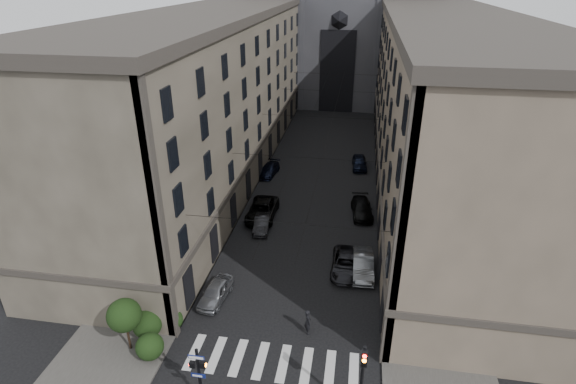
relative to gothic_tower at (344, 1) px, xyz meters
The scene contains 19 objects.
sidewalk_left 44.07m from the gothic_tower, 105.08° to the right, with size 7.00×80.00×0.15m, color #383533.
sidewalk_right 44.07m from the gothic_tower, 74.92° to the right, with size 7.00×80.00×0.15m, color #383533.
zebra_crossing 72.18m from the gothic_tower, 90.00° to the right, with size 11.00×3.20×0.01m, color beige.
building_left 42.07m from the gothic_tower, 109.04° to the right, with size 13.60×60.60×18.85m.
building_right 42.07m from the gothic_tower, 70.96° to the right, with size 13.60×60.60×18.85m.
gothic_tower is the anchor object (origin of this frame).
pedestrian_signal_left 75.15m from the gothic_tower, 92.74° to the right, with size 1.02×0.38×4.00m.
traffic_light_right 74.67m from the gothic_tower, 85.62° to the right, with size 0.34×0.50×5.20m.
shrub_cluster 72.29m from the gothic_tower, 97.11° to the right, with size 3.90×4.40×3.90m.
tram_wires 40.72m from the gothic_tower, 90.00° to the right, with size 14.00×60.00×0.43m.
car_left_near 67.05m from the gothic_tower, 94.82° to the right, with size 1.68×4.17×1.42m, color gray.
car_left_midnear 56.52m from the gothic_tower, 94.47° to the right, with size 1.41×4.04×1.33m, color black.
car_left_midfar 54.34m from the gothic_tower, 95.21° to the right, with size 2.73×5.92×1.65m, color black.
car_left_far 44.59m from the gothic_tower, 98.66° to the right, with size 1.83×4.51×1.31m, color black.
car_right_near 61.93m from the gothic_tower, 84.58° to the right, with size 1.69×4.84×1.59m, color slate.
car_right_midnear 61.83m from the gothic_tower, 85.95° to the right, with size 2.37×5.14×1.43m, color black.
car_right_midfar 52.39m from the gothic_tower, 83.78° to the right, with size 2.03×4.99×1.45m, color black.
car_right_far 40.78m from the gothic_tower, 82.47° to the right, with size 1.80×4.48×1.53m, color black.
pedestrian 69.06m from the gothic_tower, 88.34° to the right, with size 0.72×0.47×1.97m, color black.
Camera 1 is at (4.47, -15.77, 22.66)m, focal length 28.00 mm.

